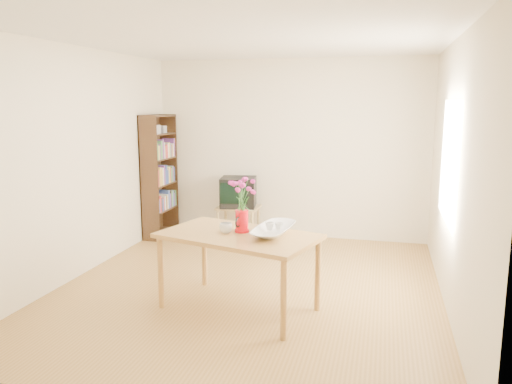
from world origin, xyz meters
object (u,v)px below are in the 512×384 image
(table, at_px, (239,242))
(mug, at_px, (226,228))
(television, at_px, (239,192))
(bowl, at_px, (274,211))
(pitcher, at_px, (242,222))

(table, xyz_separation_m, mug, (-0.12, -0.00, 0.13))
(table, bearing_deg, television, 122.33)
(table, relative_size, bowl, 3.50)
(mug, distance_m, bowl, 0.48)
(bowl, bearing_deg, table, -165.78)
(mug, relative_size, television, 0.22)
(television, bearing_deg, pitcher, -82.47)
(mug, xyz_separation_m, television, (-0.63, 2.55, -0.12))
(pitcher, bearing_deg, mug, -134.38)
(table, bearing_deg, mug, -163.19)
(bowl, bearing_deg, television, 113.54)
(pitcher, height_order, television, pitcher)
(pitcher, height_order, bowl, bowl)
(table, xyz_separation_m, television, (-0.75, 2.55, 0.01))
(pitcher, bearing_deg, television, 118.85)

